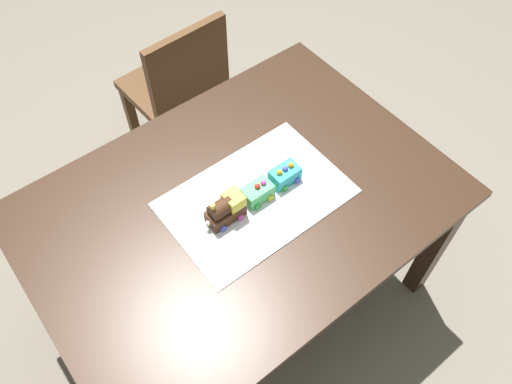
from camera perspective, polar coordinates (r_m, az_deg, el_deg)
ground_plane at (r=2.35m, az=-1.38°, el=-11.23°), size 8.00×8.00×0.00m
dining_table at (r=1.79m, az=-1.77°, el=-2.94°), size 1.40×1.00×0.74m
chair at (r=2.47m, az=-8.59°, el=11.29°), size 0.42×0.42×0.86m
cake_board at (r=1.71m, az=0.00°, el=-0.62°), size 0.60×0.40×0.00m
cake_locomotive at (r=1.63m, az=-3.42°, el=-1.95°), size 0.14×0.08×0.12m
cake_car_flatbed_mint_green at (r=1.68m, az=0.17°, el=-0.02°), size 0.10×0.08×0.07m
cake_car_hopper_turquoise at (r=1.73m, az=3.23°, el=1.95°), size 0.10×0.08×0.07m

